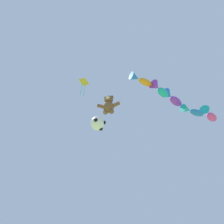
% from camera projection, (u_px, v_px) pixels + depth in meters
% --- Properties ---
extents(teddy_bear_kite, '(1.70, 0.75, 1.73)m').
position_uv_depth(teddy_bear_kite, '(109.00, 105.00, 12.62)').
color(teddy_bear_kite, brown).
extents(soccer_ball_kite, '(1.04, 1.03, 0.95)m').
position_uv_depth(soccer_ball_kite, '(98.00, 123.00, 11.55)').
color(soccer_ball_kite, white).
extents(fish_kite_tangerine, '(1.85, 1.67, 0.64)m').
position_uv_depth(fish_kite_tangerine, '(140.00, 80.00, 13.07)').
color(fish_kite_tangerine, orange).
extents(fish_kite_teal, '(1.69, 1.98, 0.79)m').
position_uv_depth(fish_kite_teal, '(159.00, 89.00, 13.74)').
color(fish_kite_teal, '#19ADB2').
extents(fish_kite_violet, '(2.04, 2.32, 0.87)m').
position_uv_depth(fish_kite_violet, '(172.00, 98.00, 15.15)').
color(fish_kite_violet, purple).
extents(fish_kite_cobalt, '(2.29, 1.86, 0.75)m').
position_uv_depth(fish_kite_cobalt, '(192.00, 111.00, 15.28)').
color(fish_kite_cobalt, blue).
extents(fish_kite_magenta, '(2.04, 2.40, 0.92)m').
position_uv_depth(fish_kite_magenta, '(209.00, 114.00, 16.65)').
color(fish_kite_magenta, '#E53F9E').
extents(diamond_kite, '(0.82, 0.74, 2.46)m').
position_uv_depth(diamond_kite, '(84.00, 83.00, 15.68)').
color(diamond_kite, yellow).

